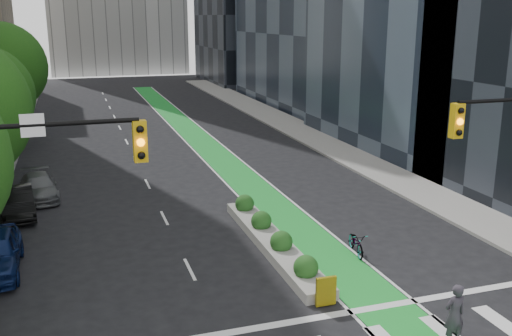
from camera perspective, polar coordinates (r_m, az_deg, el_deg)
sidewalk_right at (r=43.67m, az=6.87°, el=2.62°), size 3.60×90.00×0.15m
bike_lane_paint at (r=45.61m, az=-5.92°, el=3.08°), size 2.20×70.00×0.01m
tree_far at (r=46.08m, az=-24.17°, el=9.15°), size 6.60×6.60×9.00m
median_planter at (r=23.76m, az=1.66°, el=-7.12°), size 1.20×10.26×1.10m
bicycle at (r=23.48m, az=9.99°, el=-7.36°), size 0.95×1.88×0.94m
cyclist at (r=17.92m, az=19.22°, el=-13.68°), size 0.70×0.47×1.90m
parked_car_left_mid at (r=29.57m, az=-22.77°, el=-3.20°), size 1.94×4.30×1.37m
parked_car_left_far at (r=32.05m, az=-20.89°, el=-1.78°), size 2.27×4.48×1.25m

